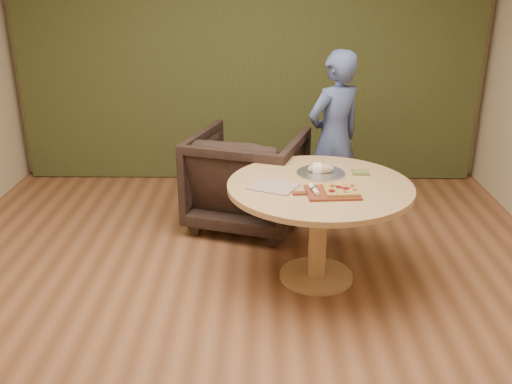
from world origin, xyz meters
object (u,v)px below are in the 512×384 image
object	(u,v)px
flatbread_pizza	(341,190)
armchair	(248,174)
person_standing	(334,139)
pedestal_table	(319,202)
pizza_paddle	(331,193)
bread_roll	(320,169)
cutlery_roll	(314,189)
serving_tray	(321,173)

from	to	relation	value
flatbread_pizza	armchair	xyz separation A→B (m)	(-0.66, 1.16, -0.30)
flatbread_pizza	person_standing	world-z (taller)	person_standing
pedestal_table	pizza_paddle	world-z (taller)	pizza_paddle
bread_roll	armchair	xyz separation A→B (m)	(-0.55, 0.77, -0.32)
pizza_paddle	bread_roll	distance (m)	0.39
pizza_paddle	cutlery_roll	distance (m)	0.12
pedestal_table	armchair	size ratio (longest dim) A/B	1.39
pizza_paddle	serving_tray	xyz separation A→B (m)	(-0.03, 0.39, -0.00)
bread_roll	pedestal_table	bearing A→B (deg)	-94.10
bread_roll	pizza_paddle	bearing A→B (deg)	-84.05
pizza_paddle	armchair	size ratio (longest dim) A/B	0.48
armchair	person_standing	size ratio (longest dim) A/B	0.61
pedestal_table	flatbread_pizza	bearing A→B (deg)	-57.07
pedestal_table	pizza_paddle	xyz separation A→B (m)	(0.06, -0.19, 0.15)
flatbread_pizza	armchair	distance (m)	1.36
pedestal_table	serving_tray	size ratio (longest dim) A/B	3.68
pedestal_table	armchair	distance (m)	1.12
cutlery_roll	person_standing	distance (m)	1.28
pedestal_table	serving_tray	world-z (taller)	serving_tray
bread_roll	armchair	distance (m)	1.00
pedestal_table	armchair	bearing A→B (deg)	118.98
cutlery_roll	armchair	world-z (taller)	armchair
pedestal_table	cutlery_roll	distance (m)	0.26
pizza_paddle	cutlery_roll	xyz separation A→B (m)	(-0.11, 0.00, 0.02)
pizza_paddle	serving_tray	size ratio (longest dim) A/B	1.28
pedestal_table	person_standing	xyz separation A→B (m)	(0.22, 1.07, 0.16)
person_standing	serving_tray	bearing A→B (deg)	42.90
flatbread_pizza	person_standing	size ratio (longest dim) A/B	0.15
flatbread_pizza	bread_roll	size ratio (longest dim) A/B	1.22
pedestal_table	pizza_paddle	bearing A→B (deg)	-73.47
armchair	person_standing	xyz separation A→B (m)	(0.76, 0.10, 0.30)
pedestal_table	armchair	xyz separation A→B (m)	(-0.54, 0.97, -0.14)
pedestal_table	flatbread_pizza	world-z (taller)	flatbread_pizza
cutlery_roll	flatbread_pizza	bearing A→B (deg)	-14.19
bread_roll	armchair	size ratio (longest dim) A/B	0.20
pizza_paddle	serving_tray	bearing A→B (deg)	90.22
pizza_paddle	cutlery_roll	world-z (taller)	cutlery_roll
serving_tray	armchair	world-z (taller)	armchair
pizza_paddle	armchair	xyz separation A→B (m)	(-0.59, 1.16, -0.28)
pizza_paddle	serving_tray	world-z (taller)	serving_tray
cutlery_roll	serving_tray	size ratio (longest dim) A/B	0.56
armchair	person_standing	distance (m)	0.82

